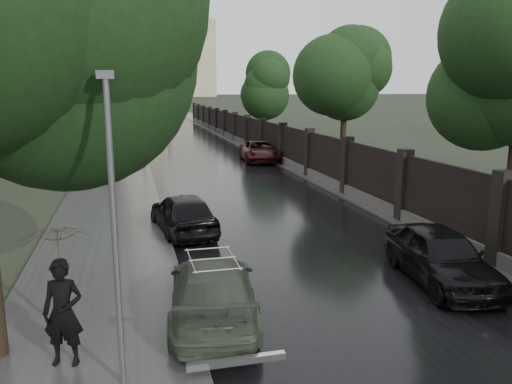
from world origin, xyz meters
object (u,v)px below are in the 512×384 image
lamp_post (115,235)px  car_right_far (260,151)px  volga_sedan (213,290)px  pedestrian_umbrella (58,255)px  hatchback_left (183,213)px  tree_right_c (265,87)px  traffic_light (143,130)px  tree_right_b (345,87)px  car_right_near (441,256)px  tree_left_far (82,82)px

lamp_post → car_right_far: lamp_post is taller
volga_sedan → pedestrian_umbrella: pedestrian_umbrella is taller
volga_sedan → car_right_far: bearing=-99.3°
pedestrian_umbrella → hatchback_left: bearing=84.2°
tree_right_c → lamp_post: size_ratio=1.37×
traffic_light → pedestrian_umbrella: traffic_light is taller
tree_right_c → tree_right_b: bearing=-90.0°
tree_right_b → volga_sedan: size_ratio=1.58×
tree_right_c → pedestrian_umbrella: tree_right_c is taller
tree_right_b → car_right_far: bearing=133.1°
lamp_post → car_right_near: bearing=20.3°
hatchback_left → pedestrian_umbrella: (-2.88, -8.04, 1.42)m
lamp_post → pedestrian_umbrella: lamp_post is taller
traffic_light → car_right_near: 21.74m
hatchback_left → car_right_far: (6.87, 15.97, -0.00)m
volga_sedan → hatchback_left: 6.61m
tree_right_c → volga_sedan: bearing=-107.0°
car_right_near → pedestrian_umbrella: pedestrian_umbrella is taller
car_right_far → tree_right_b: bearing=-41.2°
tree_left_far → pedestrian_umbrella: size_ratio=2.49×
lamp_post → traffic_light: size_ratio=1.28×
tree_right_c → hatchback_left: size_ratio=1.69×
lamp_post → hatchback_left: bearing=77.8°
car_right_far → lamp_post: bearing=-103.9°
traffic_light → lamp_post: bearing=-92.7°
tree_left_far → car_right_far: size_ratio=1.46×
lamp_post → car_right_near: lamp_post is taller
traffic_light → hatchback_left: traffic_light is taller
tree_right_b → car_right_near: 18.84m
tree_left_far → lamp_post: 28.73m
hatchback_left → car_right_far: hatchback_left is taller
traffic_light → car_right_far: size_ratio=0.79×
tree_right_c → lamp_post: tree_right_c is taller
lamp_post → tree_left_far: bearing=95.2°
tree_right_b → hatchback_left: tree_right_b is taller
tree_right_c → pedestrian_umbrella: bearing=-110.2°
lamp_post → volga_sedan: size_ratio=1.15×
lamp_post → tree_right_c: bearing=71.5°
tree_right_b → car_right_near: tree_right_b is taller
hatchback_left → car_right_near: car_right_near is taller
pedestrian_umbrella → lamp_post: bearing=-28.2°
hatchback_left → pedestrian_umbrella: bearing=62.7°
car_right_far → pedestrian_umbrella: (-9.76, -24.01, 1.43)m
volga_sedan → car_right_far: (6.94, 22.58, 0.06)m
traffic_light → pedestrian_umbrella: size_ratio=1.35×
tree_left_far → tree_right_c: tree_left_far is taller
tree_left_far → pedestrian_umbrella: (1.64, -27.63, -3.11)m
lamp_post → hatchback_left: 9.32m
traffic_light → car_right_near: traffic_light is taller
lamp_post → pedestrian_umbrella: size_ratio=1.72×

